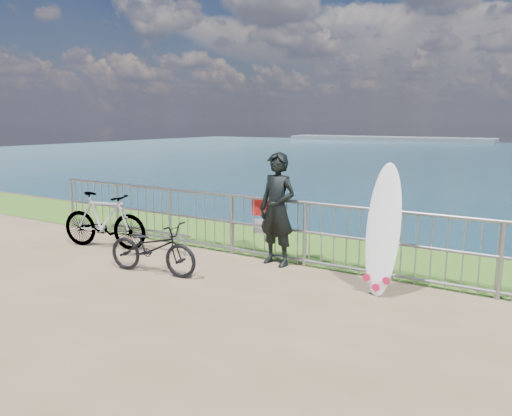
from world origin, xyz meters
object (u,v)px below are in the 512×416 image
Objects in this scene: surfboard at (383,234)px; bicycle_near at (152,248)px; bicycle_far at (104,220)px; surfer at (277,209)px.

bicycle_near is at bearing -162.96° from surfboard.
bicycle_near is at bearing -123.99° from bicycle_far.
bicycle_far is (-3.39, -0.80, -0.42)m from surfer.
surfer is at bearing 166.78° from surfboard.
surfboard is 5.39m from bicycle_far.
surfer reaches higher than bicycle_near.
bicycle_far is at bearing -176.48° from surfboard.
surfboard is 3.61m from bicycle_near.
bicycle_near is at bearing -125.23° from surfer.
surfboard reaches higher than bicycle_far.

